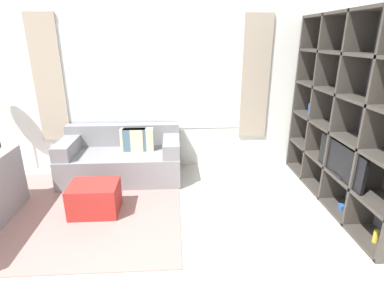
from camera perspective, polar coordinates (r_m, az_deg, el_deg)
wall_back at (r=4.81m, az=-7.17°, el=11.16°), size 6.35×0.11×2.70m
wall_right at (r=4.02m, az=31.88°, el=6.61°), size 0.07×4.21×2.70m
area_rug at (r=4.17m, az=-23.13°, el=-11.55°), size 2.90×2.21×0.01m
shelving_unit at (r=4.11m, az=27.78°, el=4.76°), size 0.37×2.42×2.35m
couch_main at (r=4.69m, az=-13.07°, el=-2.70°), size 1.76×0.85×0.78m
ottoman at (r=3.90m, az=-18.02°, el=-9.85°), size 0.58×0.45×0.39m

